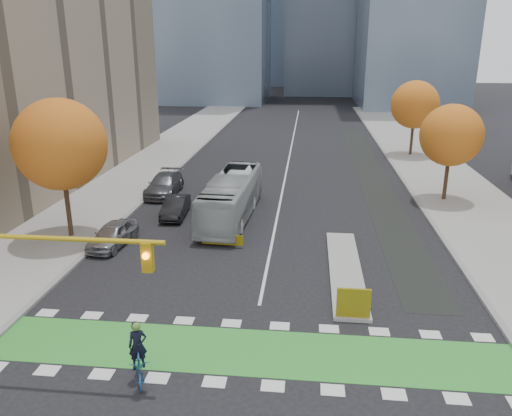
% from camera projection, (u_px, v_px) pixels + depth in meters
% --- Properties ---
extents(ground, '(300.00, 300.00, 0.00)m').
position_uv_depth(ground, '(245.00, 377.00, 17.29)').
color(ground, black).
rests_on(ground, ground).
extents(sidewalk_west, '(7.00, 120.00, 0.15)m').
position_uv_depth(sidewalk_west, '(101.00, 197.00, 37.53)').
color(sidewalk_west, gray).
rests_on(sidewalk_west, ground).
extents(sidewalk_east, '(7.00, 120.00, 0.15)m').
position_uv_depth(sidewalk_east, '(473.00, 209.00, 34.81)').
color(sidewalk_east, gray).
rests_on(sidewalk_east, ground).
extents(curb_west, '(0.30, 120.00, 0.16)m').
position_uv_depth(curb_west, '(146.00, 198.00, 37.18)').
color(curb_west, gray).
rests_on(curb_west, ground).
extents(curb_east, '(0.30, 120.00, 0.16)m').
position_uv_depth(curb_east, '(421.00, 207.00, 35.16)').
color(curb_east, gray).
rests_on(curb_east, ground).
extents(bike_crossing, '(20.00, 3.00, 0.01)m').
position_uv_depth(bike_crossing, '(250.00, 351.00, 18.70)').
color(bike_crossing, green).
rests_on(bike_crossing, ground).
extents(centre_line, '(0.15, 70.00, 0.01)m').
position_uv_depth(centre_line, '(291.00, 149.00, 55.10)').
color(centre_line, silver).
rests_on(centre_line, ground).
extents(bike_lane_paint, '(2.50, 50.00, 0.01)m').
position_uv_depth(bike_lane_paint, '(370.00, 173.00, 44.89)').
color(bike_lane_paint, black).
rests_on(bike_lane_paint, ground).
extents(median_island, '(1.60, 10.00, 0.16)m').
position_uv_depth(median_island, '(345.00, 270.00, 25.37)').
color(median_island, gray).
rests_on(median_island, ground).
extents(hazard_board, '(1.40, 0.12, 1.30)m').
position_uv_depth(hazard_board, '(354.00, 303.00, 20.61)').
color(hazard_board, yellow).
rests_on(hazard_board, median_island).
extents(tree_west, '(5.20, 5.20, 8.22)m').
position_uv_depth(tree_west, '(60.00, 145.00, 28.10)').
color(tree_west, '#332114').
rests_on(tree_west, ground).
extents(tree_east_near, '(4.40, 4.40, 7.08)m').
position_uv_depth(tree_east_near, '(451.00, 135.00, 35.37)').
color(tree_east_near, '#332114').
rests_on(tree_east_near, ground).
extents(tree_east_far, '(4.80, 4.80, 7.65)m').
position_uv_depth(tree_east_far, '(415.00, 105.00, 50.33)').
color(tree_east_far, '#332114').
rests_on(tree_east_far, ground).
extents(traffic_signal_west, '(8.53, 0.56, 5.20)m').
position_uv_depth(traffic_signal_west, '(3.00, 266.00, 16.35)').
color(traffic_signal_west, '#BF9914').
rests_on(traffic_signal_west, ground).
extents(cyclist, '(1.31, 2.02, 2.20)m').
position_uv_depth(cyclist, '(139.00, 361.00, 16.95)').
color(cyclist, '#1E538D').
rests_on(cyclist, ground).
extents(bus, '(2.99, 10.66, 2.94)m').
position_uv_depth(bus, '(231.00, 197.00, 32.78)').
color(bus, '#AAB1B2').
rests_on(bus, ground).
extents(parked_car_a, '(2.10, 4.21, 1.38)m').
position_uv_depth(parked_car_a, '(113.00, 235.00, 28.37)').
color(parked_car_a, gray).
rests_on(parked_car_a, ground).
extents(parked_car_b, '(1.64, 4.11, 1.33)m').
position_uv_depth(parked_car_b, '(175.00, 207.00, 33.35)').
color(parked_car_b, black).
rests_on(parked_car_b, ground).
extents(parked_car_c, '(2.25, 5.37, 1.55)m').
position_uv_depth(parked_car_c, '(164.00, 185.00, 38.26)').
color(parked_car_c, '#545459').
rests_on(parked_car_c, ground).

